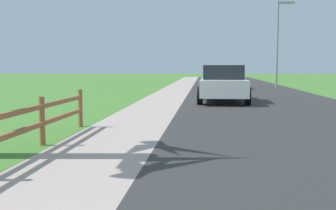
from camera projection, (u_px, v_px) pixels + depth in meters
ground_plane at (189, 92)px, 25.02m from camera, size 120.00×120.00×0.00m
road_asphalt at (245, 90)px, 26.70m from camera, size 7.00×66.00×0.01m
curb_concrete at (144, 90)px, 27.27m from camera, size 6.00×66.00×0.01m
grass_verge at (121, 90)px, 27.40m from camera, size 5.00×66.00×0.00m
parked_suv_white at (223, 83)px, 18.28m from camera, size 2.17×4.99×1.58m
parked_car_blue at (223, 77)px, 28.58m from camera, size 2.16×4.69×1.60m
street_lamp at (279, 36)px, 29.02m from camera, size 1.17×0.20×6.02m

